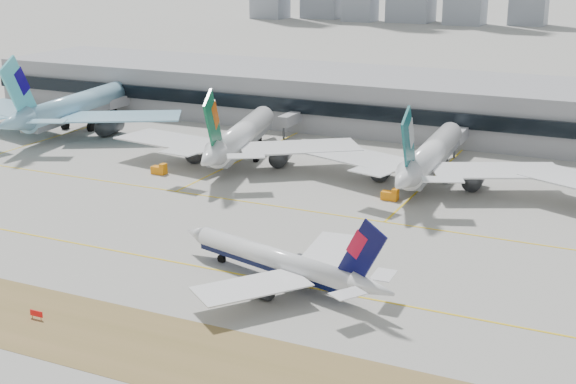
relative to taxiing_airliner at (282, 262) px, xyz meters
The scene contains 9 objects.
ground 14.75m from the taxiing_airliner, 158.67° to the left, with size 3000.00×3000.00×0.00m, color #98958F.
taxiing_airliner is the anchor object (origin of this frame).
widebody_korean 126.39m from the taxiing_airliner, 144.02° to the left, with size 70.94×69.93×25.48m.
widebody_eva 76.52m from the taxiing_airliner, 123.43° to the left, with size 61.41×61.15×22.47m.
widebody_cathay 66.20m from the taxiing_airliner, 85.25° to the left, with size 61.52×60.23×21.95m.
terminal 120.86m from the taxiing_airliner, 96.34° to the left, with size 280.00×43.10×15.00m.
hold_sign_left 37.65m from the taxiing_airliner, 134.50° to the right, with size 2.20×0.15×1.35m.
gse_b 70.71m from the taxiing_airliner, 139.73° to the left, with size 3.55×2.00×2.60m.
gse_c 49.58m from the taxiing_airliner, 87.84° to the left, with size 3.55×2.00×2.60m.
Camera 1 is at (64.55, -111.59, 51.36)m, focal length 50.00 mm.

